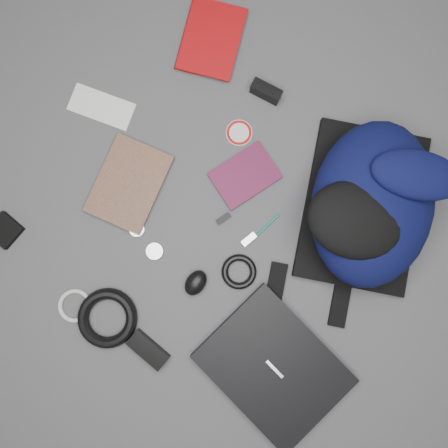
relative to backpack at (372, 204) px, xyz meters
The scene contains 22 objects.
ground 0.45m from the backpack, 141.07° to the right, with size 4.00×4.00×0.00m, color #4F4F51.
backpack is the anchor object (origin of this frame).
laptop 0.58m from the backpack, 87.67° to the right, with size 0.41×0.32×0.04m, color black.
textbook_red 0.81m from the backpack, 166.70° to the left, with size 0.18×0.25×0.03m, color maroon.
comic_book 0.84m from the backpack, 156.03° to the right, with size 0.20×0.27×0.02m, color #C7730E.
envelope 0.90m from the backpack, 169.63° to the right, with size 0.21×0.09×0.00m, color silver.
dvd_case 0.39m from the backpack, 163.56° to the right, with size 0.14×0.20×0.02m, color #440D26.
compact_camera 0.48m from the backpack, 161.10° to the left, with size 0.10×0.04×0.06m, color black.
sticker_disc 0.47m from the backpack, behind, with size 0.09×0.09×0.00m, color silver.
pen_teal 0.33m from the backpack, 135.63° to the right, with size 0.01×0.01×0.13m, color #0C6E5C.
pen_red 0.36m from the backpack, 163.24° to the right, with size 0.01×0.01×0.12m, color maroon.
id_badge 0.71m from the backpack, 149.40° to the right, with size 0.05×0.08×0.00m, color #1756B2.
usb_black 0.45m from the backpack, 143.47° to the right, with size 0.02×0.05×0.01m, color black.
usb_silver 0.38m from the backpack, 132.21° to the right, with size 0.02×0.05×0.01m, color silver.
mouse 0.58m from the backpack, 123.71° to the right, with size 0.06×0.08×0.04m, color black.
headphone_left 0.72m from the backpack, 142.55° to the right, with size 0.05×0.05×0.01m, color silver.
headphone_right 0.67m from the backpack, 136.12° to the right, with size 0.05×0.05×0.01m, color #BDBDBF.
cable_coil 0.45m from the backpack, 120.38° to the right, with size 0.11×0.11×0.02m, color black.
power_brick 0.81m from the backpack, 114.62° to the right, with size 0.13×0.06×0.03m, color black.
power_cord_coil 0.87m from the backpack, 124.63° to the right, with size 0.19×0.19×0.04m, color black.
pouch 1.13m from the backpack, 144.45° to the right, with size 0.09×0.09×0.02m, color black.
white_cable_coil 0.96m from the backpack, 129.20° to the right, with size 0.11×0.11×0.01m, color beige.
Camera 1 is at (0.04, -0.07, 1.38)m, focal length 35.00 mm.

